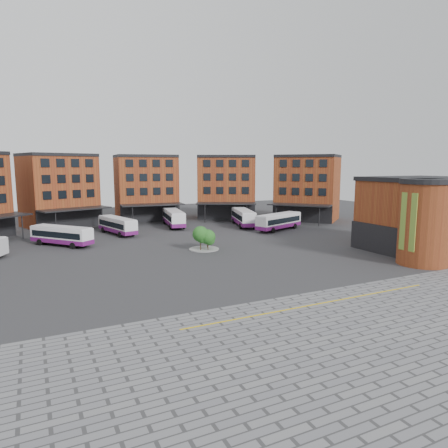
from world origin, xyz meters
name	(u,v)px	position (x,y,z in m)	size (l,w,h in m)	color
ground	(228,270)	(0.00, 0.00, 0.00)	(160.00, 160.00, 0.00)	#28282B
paving_zone	(391,339)	(2.00, -22.00, 0.01)	(50.00, 22.00, 0.02)	slate
yellow_line	(318,304)	(2.00, -14.00, 0.03)	(26.00, 0.15, 0.02)	gold
main_building	(120,191)	(-4.77, 38.25, 7.23)	(94.14, 42.48, 14.60)	brown
east_building	(421,215)	(28.70, -3.06, 5.29)	(17.40, 15.40, 10.60)	brown
tree_island	(205,237)	(2.01, 11.57, 1.87)	(4.40, 4.40, 3.58)	gray
bus_b	(62,235)	(-16.58, 24.07, 1.62)	(8.69, 9.74, 3.00)	white
bus_c	(117,225)	(-6.84, 30.87, 1.64)	(5.11, 11.02, 3.03)	white
bus_d	(174,218)	(5.20, 35.23, 1.81)	(4.54, 12.11, 3.33)	white
bus_e	(243,217)	(18.24, 29.86, 1.82)	(6.06, 12.19, 3.36)	silver
bus_f	(279,221)	(21.77, 22.14, 1.72)	(11.45, 6.45, 3.17)	silver
blue_car	(426,257)	(23.79, -7.93, 0.77)	(1.63, 4.69, 1.54)	#0E10B7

